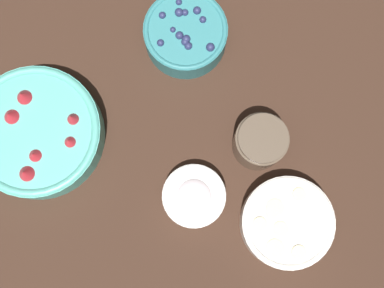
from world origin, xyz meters
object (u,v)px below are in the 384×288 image
at_px(bowl_strawberries, 36,133).
at_px(bowl_bananas, 287,223).
at_px(bowl_blueberries, 186,34).
at_px(jar_chocolate, 260,142).
at_px(bowl_cream, 194,196).

xyz_separation_m(bowl_strawberries, bowl_bananas, (-0.46, 0.09, -0.01)).
distance_m(bowl_blueberries, jar_chocolate, 0.24).
height_order(bowl_strawberries, bowl_bananas, bowl_strawberries).
relative_size(bowl_blueberries, bowl_bananas, 0.95).
bearing_deg(bowl_strawberries, bowl_cream, 166.24).
distance_m(bowl_cream, jar_chocolate, 0.15).
relative_size(bowl_strawberries, jar_chocolate, 2.53).
relative_size(bowl_strawberries, bowl_cream, 2.10).
bearing_deg(bowl_blueberries, bowl_strawberries, 42.79).
height_order(bowl_bananas, bowl_cream, bowl_bananas).
xyz_separation_m(bowl_strawberries, jar_chocolate, (-0.40, -0.04, 0.00)).
bearing_deg(bowl_strawberries, bowl_bananas, 168.37).
bearing_deg(bowl_strawberries, bowl_blueberries, -137.21).
relative_size(bowl_cream, jar_chocolate, 1.21).
height_order(bowl_blueberries, bowl_bananas, bowl_blueberries).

